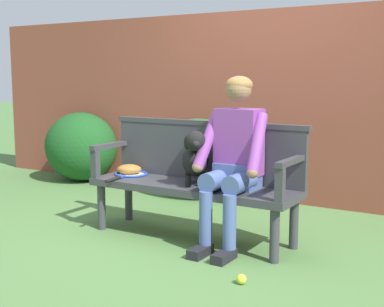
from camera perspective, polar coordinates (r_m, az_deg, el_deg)
The scene contains 13 objects.
ground_plane at distance 4.48m, azimuth 0.00°, elevation -8.98°, with size 40.00×40.00×0.00m, color #4C753D.
brick_garden_fence at distance 5.83m, azimuth 9.00°, elevation 4.99°, with size 8.00×0.30×2.01m, color brown.
hedge_bush_mid_right at distance 5.89m, azimuth 0.67°, elevation -0.47°, with size 1.02×0.72×0.87m, color #1E5B23.
hedge_bush_far_left at distance 6.95m, azimuth -11.71°, elevation 0.71°, with size 0.95×0.85×0.87m, color #194C1E.
garden_bench at distance 4.37m, azimuth 0.00°, elevation -4.01°, with size 1.77×0.50×0.46m.
bench_backrest at distance 4.50m, azimuth 1.46°, elevation 0.39°, with size 1.81×0.06×0.50m.
bench_armrest_left_end at distance 4.75m, azimuth -9.28°, elevation 0.06°, with size 0.06×0.50×0.28m.
bench_armrest_right_end at distance 3.87m, azimuth 10.04°, elevation -1.82°, with size 0.06×0.50×0.28m.
person_seated at distance 4.12m, azimuth 4.49°, elevation -0.13°, with size 0.56×0.65×1.33m.
dog_on_bench at distance 4.28m, azimuth 0.37°, elevation -0.43°, with size 0.35×0.43×0.45m.
tennis_racket at distance 4.76m, azimuth -6.65°, elevation -2.21°, with size 0.33×0.58×0.03m.
baseball_glove at distance 4.81m, azimuth -6.70°, elevation -1.67°, with size 0.22×0.17×0.09m, color #9E6B2D.
tennis_ball at distance 3.55m, azimuth 5.26°, elevation -13.15°, with size 0.07×0.07×0.07m, color #CCDB33.
Camera 1 is at (2.24, -3.64, 1.33)m, focal length 50.20 mm.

